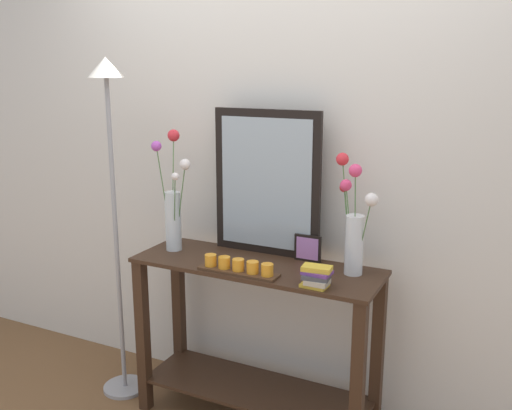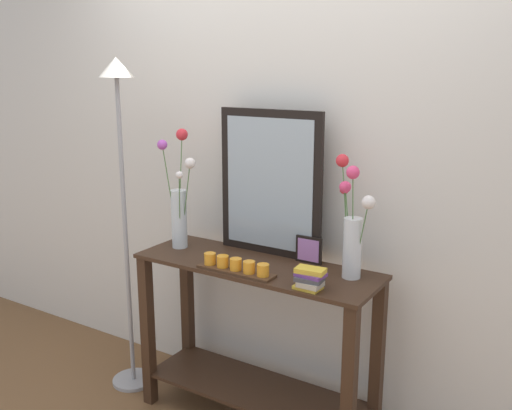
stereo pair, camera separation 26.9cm
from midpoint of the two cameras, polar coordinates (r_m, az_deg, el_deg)
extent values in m
cube|color=silver|center=(2.94, 0.19, 5.20)|extent=(6.40, 0.08, 2.70)
cube|color=#382316|center=(2.78, -2.79, -6.14)|extent=(1.22, 0.41, 0.02)
cube|color=#382316|center=(3.07, -2.64, -17.97)|extent=(1.16, 0.37, 0.02)
cube|color=#382316|center=(3.13, -13.72, -12.69)|extent=(0.06, 0.06, 0.83)
cube|color=#382316|center=(2.62, 7.06, -17.97)|extent=(0.06, 0.06, 0.83)
cube|color=#382316|center=(3.36, -10.01, -10.54)|extent=(0.06, 0.06, 0.83)
cube|color=#382316|center=(2.89, 9.34, -14.72)|extent=(0.06, 0.06, 0.83)
cube|color=black|center=(2.84, -1.63, 2.17)|extent=(0.57, 0.03, 0.73)
cube|color=#9EADB7|center=(2.83, -1.77, 2.11)|extent=(0.49, 0.00, 0.65)
cylinder|color=silver|center=(2.99, -10.83, -1.62)|extent=(0.08, 0.08, 0.31)
cylinder|color=#4C753D|center=(2.94, -10.18, -0.16)|extent=(0.08, 0.01, 0.44)
sphere|color=silver|center=(2.87, -9.77, 3.99)|extent=(0.06, 0.06, 0.06)
cylinder|color=#4C753D|center=(3.03, -10.83, 1.40)|extent=(0.05, 0.11, 0.56)
sphere|color=red|center=(3.04, -10.78, 6.82)|extent=(0.06, 0.06, 0.06)
cylinder|color=#4C753D|center=(2.95, -11.70, 0.73)|extent=(0.03, 0.07, 0.53)
sphere|color=#B24CB7|center=(2.89, -12.58, 5.74)|extent=(0.05, 0.05, 0.05)
cylinder|color=#4C753D|center=(2.93, -10.74, -0.75)|extent=(0.08, 0.09, 0.39)
sphere|color=silver|center=(2.83, -10.78, 2.79)|extent=(0.04, 0.04, 0.04)
cylinder|color=silver|center=(2.62, 6.88, -4.03)|extent=(0.08, 0.08, 0.28)
cylinder|color=#4C753D|center=(2.58, 7.73, -3.09)|extent=(0.07, 0.04, 0.35)
sphere|color=silver|center=(2.51, 8.48, 0.49)|extent=(0.06, 0.06, 0.06)
cylinder|color=#4C753D|center=(2.65, 6.27, -2.38)|extent=(0.08, 0.08, 0.37)
sphere|color=red|center=(2.66, 5.93, 1.70)|extent=(0.04, 0.04, 0.04)
cylinder|color=#4C753D|center=(2.58, 6.93, -1.68)|extent=(0.01, 0.03, 0.47)
sphere|color=#EA4275|center=(2.51, 6.89, 3.40)|extent=(0.06, 0.06, 0.06)
cylinder|color=#4C753D|center=(2.62, 6.17, -1.01)|extent=(0.09, 0.07, 0.50)
sphere|color=red|center=(2.62, 5.72, 4.55)|extent=(0.06, 0.06, 0.06)
cylinder|color=#4C753D|center=(2.63, 6.48, -2.28)|extent=(0.07, 0.04, 0.39)
sphere|color=#EA4275|center=(2.61, 6.06, 1.96)|extent=(0.05, 0.05, 0.05)
cube|color=#472D1C|center=(2.67, -4.69, -6.69)|extent=(0.39, 0.09, 0.01)
cylinder|color=orange|center=(2.73, -7.38, -5.52)|extent=(0.06, 0.06, 0.05)
cylinder|color=orange|center=(2.69, -6.06, -5.77)|extent=(0.06, 0.06, 0.05)
cylinder|color=orange|center=(2.65, -4.70, -6.02)|extent=(0.06, 0.06, 0.05)
cylinder|color=orange|center=(2.62, -3.30, -6.27)|extent=(0.06, 0.06, 0.05)
cylinder|color=orange|center=(2.59, -1.86, -6.52)|extent=(0.06, 0.06, 0.05)
cube|color=black|center=(2.79, 2.44, -4.37)|extent=(0.14, 0.01, 0.13)
cube|color=#B475BF|center=(2.79, 2.38, -4.41)|extent=(0.11, 0.00, 0.11)
cube|color=gold|center=(2.50, 2.79, -8.03)|extent=(0.12, 0.09, 0.01)
cube|color=#B2A893|center=(2.49, 3.03, -7.71)|extent=(0.10, 0.08, 0.02)
cube|color=#424247|center=(2.49, 2.94, -7.22)|extent=(0.12, 0.09, 0.02)
cube|color=#663884|center=(2.49, 3.03, -6.79)|extent=(0.13, 0.09, 0.01)
cube|color=gold|center=(2.48, 3.01, -6.39)|extent=(0.13, 0.08, 0.02)
cylinder|color=#9E9EA3|center=(3.51, -15.18, -17.16)|extent=(0.24, 0.24, 0.02)
cylinder|color=#9E9EA3|center=(3.16, -16.16, -3.57)|extent=(0.02, 0.02, 1.71)
cone|color=beige|center=(3.03, -17.32, 12.99)|extent=(0.18, 0.18, 0.10)
camera|label=1|loc=(0.13, -92.86, -0.70)|focal=40.10mm
camera|label=2|loc=(0.13, 87.14, 0.70)|focal=40.10mm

